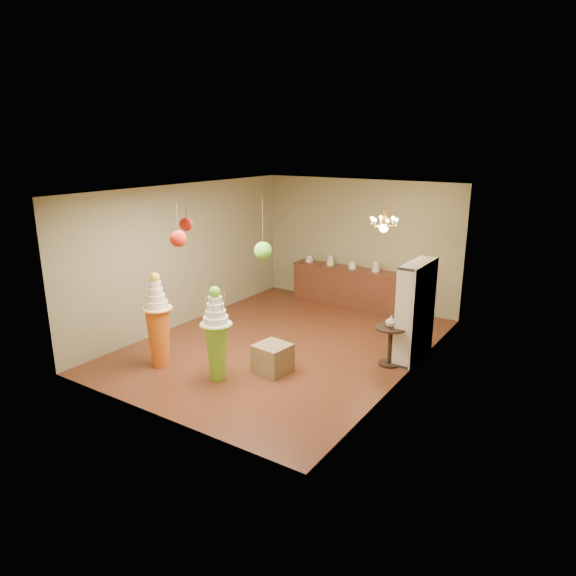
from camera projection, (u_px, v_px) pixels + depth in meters
The scene contains 17 objects.
floor at pixel (283, 344), 10.06m from camera, with size 6.50×6.50×0.00m, color #582B18.
ceiling at pixel (283, 190), 9.24m from camera, with size 6.50×6.50×0.00m, color silver.
wall_back at pixel (359, 243), 12.26m from camera, with size 5.00×0.04×3.00m, color gray.
wall_front at pixel (152, 318), 7.04m from camera, with size 5.00×0.04×3.00m, color gray.
wall_left at pixel (186, 255), 10.97m from camera, with size 0.04×6.50×3.00m, color gray.
wall_right at pixel (411, 291), 8.33m from camera, with size 0.04×6.50×3.00m, color gray.
pedestal_green at pixel (217, 340), 8.43m from camera, with size 0.59×0.59×1.61m.
pedestal_orange at pixel (159, 329), 8.94m from camera, with size 0.64×0.64×1.70m.
burlap_riser at pixel (273, 358), 8.81m from camera, with size 0.55×0.55×0.50m, color olive.
sideboard at pixel (352, 286), 12.32m from camera, with size 3.04×0.54×1.16m.
shelving_unit at pixel (416, 311), 9.23m from camera, with size 0.33×1.20×1.80m.
round_table at pixel (390, 340), 9.03m from camera, with size 0.63×0.63×0.72m.
vase at pixel (391, 321), 8.93m from camera, with size 0.19×0.19×0.20m, color beige.
pom_red_left at pixel (178, 239), 7.84m from camera, with size 0.26×0.26×0.73m.
pom_green_mid at pixel (263, 251), 8.46m from camera, with size 0.30×0.30×1.05m.
pom_red_right at pixel (186, 224), 7.04m from camera, with size 0.19×0.19×0.35m.
chandelier at pixel (384, 225), 9.75m from camera, with size 0.63×0.63×0.85m.
Camera 1 is at (5.21, -7.78, 3.84)m, focal length 32.00 mm.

